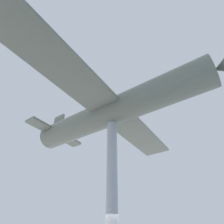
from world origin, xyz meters
TOP-DOWN VIEW (x-y plane):
  - support_pylon_central at (0.00, 0.00)m, footprint 0.60×0.60m
  - suspended_airplane at (-0.04, 0.25)m, footprint 16.06×14.28m

SIDE VIEW (x-z plane):
  - support_pylon_central at x=0.00m, z-range 0.00..7.62m
  - suspended_airplane at x=-0.04m, z-range 7.14..9.97m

